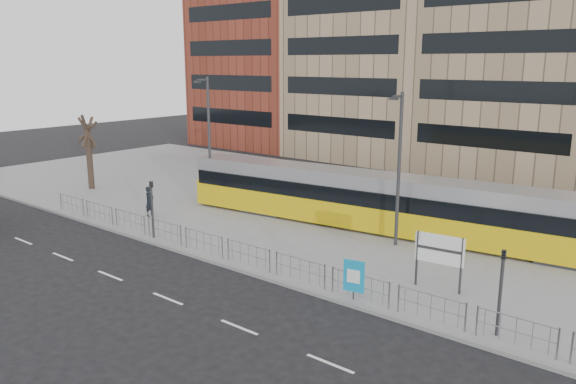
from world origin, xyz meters
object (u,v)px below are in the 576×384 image
Objects in this scene: lamp_post_east at (399,164)px; lamp_post_west at (209,137)px; traffic_light_east at (501,282)px; tram at (399,205)px; ad_panel at (354,277)px; traffic_light_west at (152,202)px; bare_tree at (86,113)px; pedestrian at (150,201)px; station_sign at (439,252)px.

lamp_post_west is at bearing -178.35° from lamp_post_east.
lamp_post_east is (-7.46, 6.55, 2.30)m from traffic_light_east.
tram reaches higher than traffic_light_east.
traffic_light_east is (5.48, 0.57, 1.02)m from ad_panel.
traffic_light_west is 18.20m from traffic_light_east.
bare_tree is (-23.14, -4.34, 4.02)m from tram.
lamp_post_east is at bearing 95.00° from ad_panel.
lamp_post_west is at bearing 10.14° from bare_tree.
ad_panel is at bearing -78.71° from tram.
pedestrian is 0.23× the size of lamp_post_east.
lamp_post_west is 13.31m from lamp_post_east.
traffic_light_west is (3.71, -2.63, 1.06)m from pedestrian.
station_sign is at bearing -3.52° from bare_tree.
lamp_post_west reaches higher than traffic_light_east.
traffic_light_east is at bearing -4.67° from ad_panel.
traffic_light_west reaches higher than station_sign.
ad_panel is 0.89× the size of pedestrian.
station_sign is at bearing 44.25° from ad_panel.
lamp_post_west is 1.07× the size of lamp_post_east.
pedestrian is 0.59× the size of traffic_light_east.
bare_tree is (-31.55, 4.23, 3.64)m from traffic_light_east.
lamp_post_east is (13.30, 0.38, -0.26)m from lamp_post_west.
station_sign is 0.76× the size of traffic_light_east.
traffic_light_east is 32.04m from bare_tree.
bare_tree reaches higher than traffic_light_east.
bare_tree is (-24.09, -2.31, 1.34)m from lamp_post_east.
bare_tree reaches higher than traffic_light_west.
lamp_post_east is 1.04× the size of bare_tree.
tram is 11.44× the size of station_sign.
tram is at bearing 11.03° from lamp_post_west.
lamp_post_west is (-12.36, -2.41, 2.95)m from tram.
ad_panel is at bearing -114.29° from pedestrian.
lamp_post_west reaches higher than tram.
tram is at bearing 10.62° from bare_tree.
traffic_light_east reaches higher than ad_panel.
tram is 14.96m from pedestrian.
station_sign is at bearing 19.23° from traffic_light_west.
traffic_light_east is 0.41× the size of bare_tree.
station_sign is at bearing -56.54° from tram.
lamp_post_east is (10.73, 7.01, 2.30)m from traffic_light_west.
lamp_post_east is at bearing 120.34° from traffic_light_east.
traffic_light_west is (-9.79, -9.04, 0.38)m from tram.
lamp_post_west reaches higher than lamp_post_east.
tram is 3.49m from lamp_post_east.
pedestrian is at bearing -163.12° from lamp_post_east.
lamp_post_east is at bearing 129.17° from station_sign.
station_sign is 0.31× the size of bare_tree.
lamp_post_west is (-20.77, 6.16, 2.56)m from traffic_light_east.
ad_panel is 0.53× the size of traffic_light_east.
station_sign is 4.17m from traffic_light_east.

